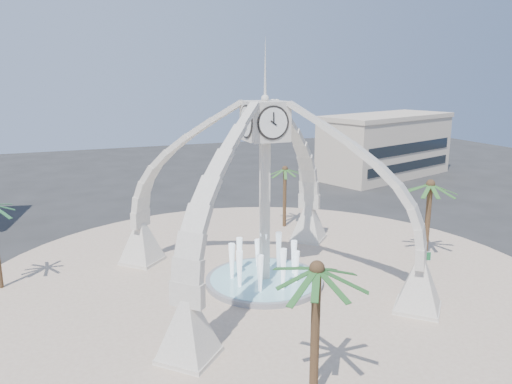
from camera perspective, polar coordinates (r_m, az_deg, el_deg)
name	(u,v)px	position (r m, az deg, el deg)	size (l,w,h in m)	color
ground	(264,284)	(34.60, 0.96, -10.43)	(140.00, 140.00, 0.00)	#282828
plaza	(264,283)	(34.59, 0.96, -10.39)	(40.00, 40.00, 0.06)	beige
clock_tower	(265,191)	(32.53, 1.01, 0.09)	(17.94, 17.94, 16.30)	silver
fountain	(264,280)	(34.48, 0.96, -9.99)	(8.00, 8.00, 3.62)	gray
building_ne	(386,145)	(71.78, 14.60, 5.17)	(21.87, 14.17, 8.60)	beige
palm_east	(431,185)	(39.20, 19.33, 0.75)	(5.58, 5.58, 6.79)	brown
palm_north	(285,170)	(45.63, 3.33, 2.55)	(3.86, 3.86, 6.17)	brown
palm_south	(317,271)	(20.88, 6.98, -8.91)	(4.48, 4.48, 6.93)	brown
street_sign	(423,261)	(34.82, 18.57, -7.51)	(0.97, 0.33, 2.75)	slate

